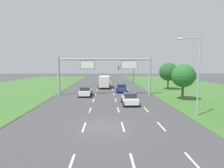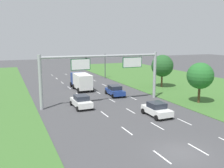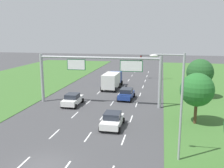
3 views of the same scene
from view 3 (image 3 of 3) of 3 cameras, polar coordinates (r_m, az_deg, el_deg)
The scene contains 13 objects.
ground_plane at distance 20.54m, azimuth -15.51°, elevation -17.75°, with size 200.00×200.00×0.00m, color #424244.
lane_dashes_inner_left at distance 33.98m, azimuth -6.79°, elevation -5.43°, with size 0.14×68.40×0.01m.
lane_dashes_inner_right at distance 33.09m, azimuth -0.99°, elevation -5.82°, with size 0.14×68.40×0.01m.
lane_dashes_slip at distance 32.56m, azimuth 5.07°, elevation -6.16°, with size 0.14×68.40×0.01m.
car_near_red at distance 26.84m, azimuth 0.08°, elevation -8.21°, with size 2.21×4.00×1.64m.
car_lead_silver at distance 35.17m, azimuth -9.01°, elevation -3.51°, with size 2.22×4.27×1.66m.
car_mid_lane at distance 37.93m, azimuth 3.30°, elevation -2.26°, with size 2.34×4.34×1.64m.
box_truck at distance 44.99m, azimuth 0.07°, elevation 0.97°, with size 2.83×7.21×2.89m.
sign_gantry at distance 34.26m, azimuth -2.85°, elevation 3.15°, with size 17.24×0.44×7.00m.
traffic_light_mast at distance 54.14m, azimuth 9.34°, elevation 5.06°, with size 4.76×0.49×5.60m.
street_lamp at distance 19.50m, azimuth 14.58°, elevation -3.17°, with size 2.61×0.32×8.50m.
roadside_tree_mid at distance 28.48m, azimuth 18.86°, elevation -1.27°, with size 3.66×3.66×5.72m.
roadside_tree_far at distance 40.32m, azimuth 19.46°, elevation 2.55°, with size 4.04×4.04×6.06m.
Camera 3 is at (8.51, -15.83, 9.94)m, focal length 40.00 mm.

